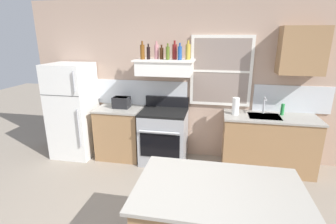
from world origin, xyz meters
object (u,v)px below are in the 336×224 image
at_px(bottle_brown_stout, 162,53).
at_px(bottle_olive_oil_square, 168,53).
at_px(paper_towel_roll, 236,106).
at_px(bottle_rose_pink, 157,52).
at_px(toaster, 121,102).
at_px(bottle_amber_wine, 142,52).
at_px(bottle_balsamic_dark, 148,53).
at_px(dish_soap_bottle, 282,109).
at_px(bottle_red_label_wine, 175,52).
at_px(bottle_champagne_gold_foil, 188,52).
at_px(stove_range, 164,136).
at_px(refrigerator, 73,110).
at_px(bottle_blue_liqueur, 180,53).

distance_m(bottle_brown_stout, bottle_olive_oil_square, 0.12).
bearing_deg(paper_towel_roll, bottle_rose_pink, 174.78).
xyz_separation_m(toaster, bottle_amber_wine, (0.40, -0.00, 0.86)).
xyz_separation_m(bottle_balsamic_dark, bottle_rose_pink, (0.11, 0.09, 0.02)).
height_order(bottle_amber_wine, bottle_olive_oil_square, bottle_amber_wine).
relative_size(toaster, bottle_amber_wine, 1.03).
height_order(toaster, dish_soap_bottle, toaster).
height_order(bottle_amber_wine, bottle_red_label_wine, bottle_red_label_wine).
relative_size(bottle_rose_pink, bottle_olive_oil_square, 1.12).
bearing_deg(bottle_balsamic_dark, bottle_brown_stout, 12.09).
bearing_deg(bottle_balsamic_dark, toaster, -178.15).
bearing_deg(dish_soap_bottle, bottle_balsamic_dark, -178.14).
bearing_deg(bottle_red_label_wine, bottle_rose_pink, 173.34).
xyz_separation_m(bottle_amber_wine, dish_soap_bottle, (2.24, 0.09, -0.87)).
distance_m(bottle_balsamic_dark, bottle_red_label_wine, 0.42).
bearing_deg(bottle_brown_stout, bottle_red_label_wine, 2.47).
distance_m(bottle_balsamic_dark, bottle_champagne_gold_foil, 0.63).
relative_size(bottle_rose_pink, dish_soap_bottle, 1.57).
bearing_deg(paper_towel_roll, stove_range, -178.15).
xyz_separation_m(refrigerator, paper_towel_roll, (2.81, 0.06, 0.21)).
relative_size(toaster, stove_range, 0.27).
bearing_deg(refrigerator, bottle_balsamic_dark, 3.74).
xyz_separation_m(bottle_brown_stout, dish_soap_bottle, (1.93, 0.03, -0.84)).
distance_m(toaster, bottle_olive_oil_square, 1.17).
relative_size(bottle_balsamic_dark, bottle_olive_oil_square, 0.97).
xyz_separation_m(bottle_brown_stout, paper_towel_roll, (1.21, -0.07, -0.80)).
relative_size(bottle_amber_wine, bottle_champagne_gold_foil, 0.97).
height_order(toaster, bottle_brown_stout, bottle_brown_stout).
distance_m(bottle_balsamic_dark, dish_soap_bottle, 2.30).
bearing_deg(paper_towel_roll, bottle_champagne_gold_foil, 172.16).
height_order(stove_range, paper_towel_roll, paper_towel_roll).
xyz_separation_m(bottle_balsamic_dark, bottle_champagne_gold_foil, (0.63, 0.08, 0.02)).
distance_m(bottle_blue_liqueur, dish_soap_bottle, 1.85).
relative_size(bottle_blue_liqueur, dish_soap_bottle, 1.44).
xyz_separation_m(refrigerator, bottle_red_label_wine, (1.81, 0.14, 1.04)).
distance_m(bottle_amber_wine, bottle_blue_liqueur, 0.60).
bearing_deg(bottle_balsamic_dark, bottle_olive_oil_square, -1.21).
xyz_separation_m(refrigerator, bottle_amber_wine, (1.29, 0.07, 1.03)).
distance_m(refrigerator, bottle_brown_stout, 1.89).
xyz_separation_m(stove_range, bottle_champagne_gold_foil, (0.37, 0.15, 1.40)).
height_order(bottle_balsamic_dark, bottle_rose_pink, bottle_rose_pink).
distance_m(refrigerator, bottle_balsamic_dark, 1.72).
xyz_separation_m(toaster, paper_towel_roll, (1.92, -0.01, 0.04)).
bearing_deg(paper_towel_roll, bottle_amber_wine, 179.47).
xyz_separation_m(toaster, bottle_blue_liqueur, (1.01, -0.00, 0.85)).
relative_size(bottle_rose_pink, bottle_blue_liqueur, 1.08).
xyz_separation_m(bottle_rose_pink, bottle_brown_stout, (0.09, -0.04, -0.02)).
bearing_deg(stove_range, dish_soap_bottle, 4.18).
distance_m(toaster, bottle_rose_pink, 1.06).
relative_size(bottle_amber_wine, bottle_blue_liqueur, 1.11).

